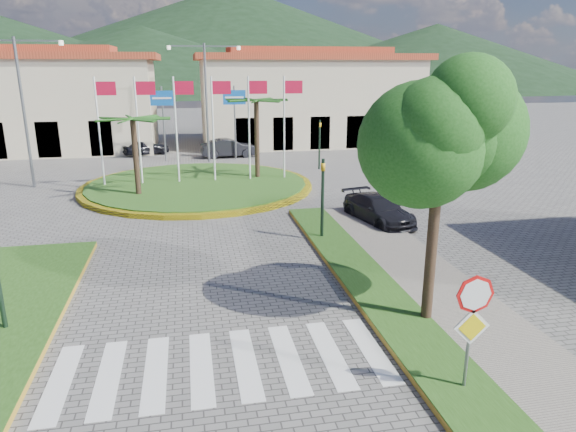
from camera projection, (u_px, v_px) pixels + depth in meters
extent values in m
cube|color=gray|center=(511.00, 383.00, 10.82)|extent=(4.00, 28.00, 0.15)
cube|color=#234814|center=(459.00, 390.00, 10.59)|extent=(1.60, 28.00, 0.18)
cube|color=silver|center=(219.00, 365.00, 11.61)|extent=(8.00, 3.00, 0.01)
cylinder|color=yellow|center=(198.00, 186.00, 28.53)|extent=(12.70, 12.70, 0.24)
cylinder|color=#234814|center=(198.00, 185.00, 28.52)|extent=(12.00, 12.00, 0.30)
cylinder|color=black|center=(136.00, 160.00, 25.56)|extent=(0.28, 0.28, 4.05)
cylinder|color=black|center=(257.00, 142.00, 29.50)|extent=(0.28, 0.28, 4.68)
cylinder|color=silver|center=(100.00, 135.00, 27.27)|extent=(0.10, 0.10, 6.00)
cube|color=#B10B2A|center=(106.00, 88.00, 26.70)|extent=(1.00, 0.03, 0.70)
cylinder|color=silver|center=(139.00, 134.00, 27.64)|extent=(0.10, 0.10, 6.00)
cube|color=#B10B2A|center=(146.00, 88.00, 27.07)|extent=(1.00, 0.03, 0.70)
cylinder|color=silver|center=(176.00, 133.00, 28.01)|extent=(0.10, 0.10, 6.00)
cube|color=#B10B2A|center=(184.00, 88.00, 27.44)|extent=(1.00, 0.03, 0.70)
cylinder|color=silver|center=(213.00, 132.00, 28.38)|extent=(0.10, 0.10, 6.00)
cube|color=#B10B2A|center=(222.00, 88.00, 27.81)|extent=(1.00, 0.03, 0.70)
cylinder|color=silver|center=(249.00, 131.00, 28.75)|extent=(0.10, 0.10, 6.00)
cube|color=#B10B2A|center=(258.00, 87.00, 28.18)|extent=(1.00, 0.03, 0.70)
cylinder|color=silver|center=(284.00, 131.00, 29.12)|extent=(0.10, 0.10, 6.00)
cube|color=#B10B2A|center=(294.00, 87.00, 28.55)|extent=(1.00, 0.03, 0.70)
cylinder|color=slate|center=(469.00, 339.00, 10.29)|extent=(0.07, 0.07, 2.50)
cylinder|color=red|center=(475.00, 294.00, 9.96)|extent=(0.80, 0.03, 0.80)
cube|color=yellow|center=(472.00, 327.00, 10.14)|extent=(0.78, 0.03, 0.78)
cylinder|color=black|center=(432.00, 244.00, 12.96)|extent=(0.28, 0.28, 4.40)
ellipsoid|color=#194A13|center=(442.00, 124.00, 12.11)|extent=(3.60, 3.60, 3.20)
cylinder|color=black|center=(322.00, 200.00, 19.53)|extent=(0.12, 0.12, 3.20)
imported|color=gold|center=(323.00, 175.00, 19.25)|extent=(0.15, 0.18, 0.90)
cylinder|color=black|center=(319.00, 145.00, 33.37)|extent=(0.12, 0.12, 3.20)
imported|color=gold|center=(320.00, 129.00, 33.08)|extent=(0.18, 0.15, 0.90)
cylinder|color=slate|center=(164.00, 124.00, 35.94)|extent=(0.12, 0.12, 5.20)
cube|color=#1053B1|center=(162.00, 98.00, 35.38)|extent=(1.60, 0.05, 1.00)
cylinder|color=slate|center=(235.00, 123.00, 36.87)|extent=(0.12, 0.12, 5.20)
cube|color=#1053B1|center=(234.00, 97.00, 36.31)|extent=(1.60, 0.05, 1.00)
cylinder|color=slate|center=(207.00, 104.00, 35.17)|extent=(0.16, 0.16, 8.00)
cube|color=slate|center=(186.00, 46.00, 33.88)|extent=(2.40, 0.08, 0.08)
cube|color=slate|center=(222.00, 46.00, 34.32)|extent=(2.40, 0.08, 0.08)
cylinder|color=slate|center=(24.00, 115.00, 27.66)|extent=(0.16, 0.16, 8.00)
cube|color=slate|center=(39.00, 41.00, 26.82)|extent=(2.40, 0.08, 0.08)
cube|color=beige|center=(9.00, 106.00, 40.07)|extent=(22.00, 9.00, 7.00)
cube|color=maroon|center=(1.00, 56.00, 39.01)|extent=(23.32, 9.54, 0.50)
cube|color=maroon|center=(0.00, 49.00, 38.87)|extent=(16.50, 4.95, 0.60)
cube|color=beige|center=(308.00, 102.00, 44.50)|extent=(18.00, 9.00, 7.00)
cube|color=maroon|center=(308.00, 57.00, 43.45)|extent=(19.08, 9.54, 0.50)
cube|color=maroon|center=(308.00, 51.00, 43.31)|extent=(13.50, 4.95, 0.60)
cone|color=black|center=(233.00, 38.00, 157.11)|extent=(180.00, 180.00, 30.00)
cone|color=black|center=(435.00, 57.00, 145.42)|extent=(120.00, 120.00, 18.00)
cone|color=black|center=(143.00, 60.00, 126.20)|extent=(110.00, 110.00, 16.00)
imported|color=white|center=(56.00, 145.00, 40.22)|extent=(4.14, 2.29, 1.10)
imported|color=black|center=(146.00, 147.00, 39.07)|extent=(3.74, 2.70, 1.18)
imported|color=black|center=(229.00, 148.00, 38.11)|extent=(4.22, 1.78, 1.36)
imported|color=black|center=(379.00, 209.00, 22.08)|extent=(2.53, 4.34, 1.18)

